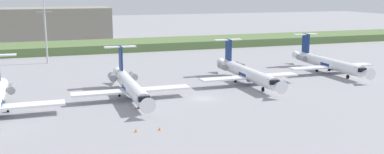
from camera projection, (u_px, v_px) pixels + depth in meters
name	position (u px, v px, depth m)	size (l,w,h in m)	color
ground_plane	(164.00, 71.00, 112.51)	(500.00, 500.00, 0.00)	#939399
grass_berm	(131.00, 45.00, 155.09)	(320.00, 20.00, 2.77)	#597542
regional_jet_second	(130.00, 85.00, 84.65)	(22.81, 31.00, 9.00)	white
regional_jet_third	(246.00, 73.00, 97.61)	(22.81, 31.00, 9.00)	white
regional_jet_fourth	(328.00, 63.00, 110.58)	(22.81, 31.00, 9.00)	white
antenna_mast	(45.00, 31.00, 123.03)	(4.40, 0.50, 22.59)	#B2B2B7
distant_hangar	(45.00, 24.00, 177.92)	(52.07, 21.67, 13.51)	gray
safety_cone_front_marker	(136.00, 130.00, 64.79)	(0.44, 0.44, 0.55)	orange
safety_cone_mid_marker	(160.00, 129.00, 65.58)	(0.44, 0.44, 0.55)	orange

